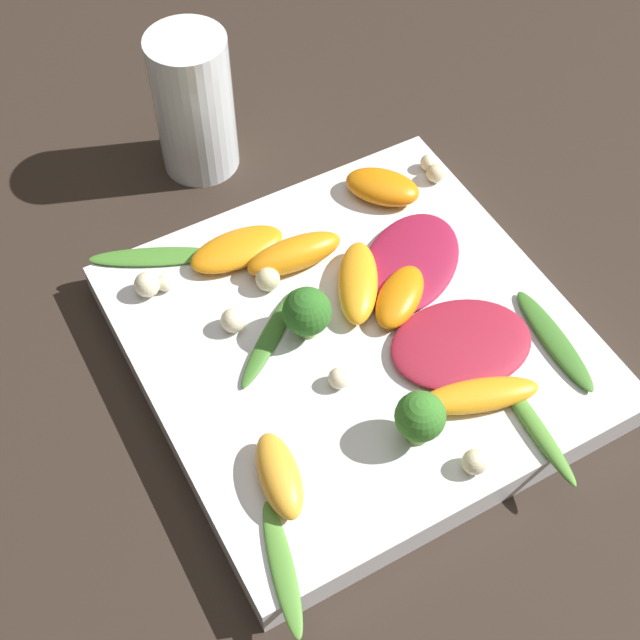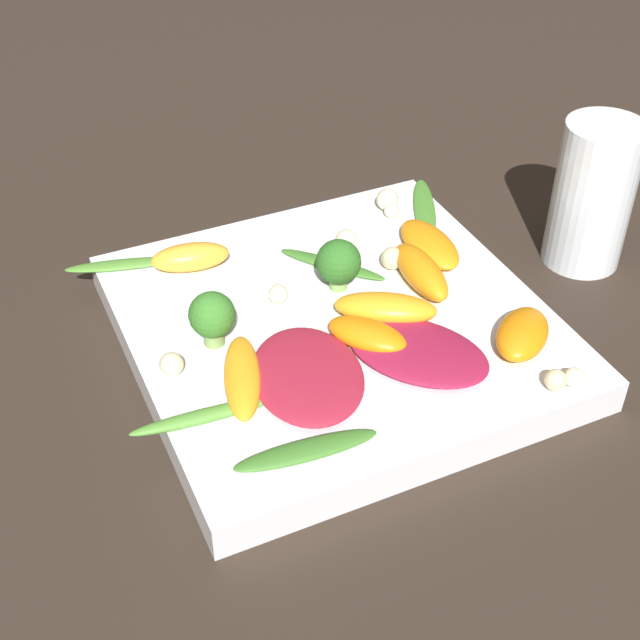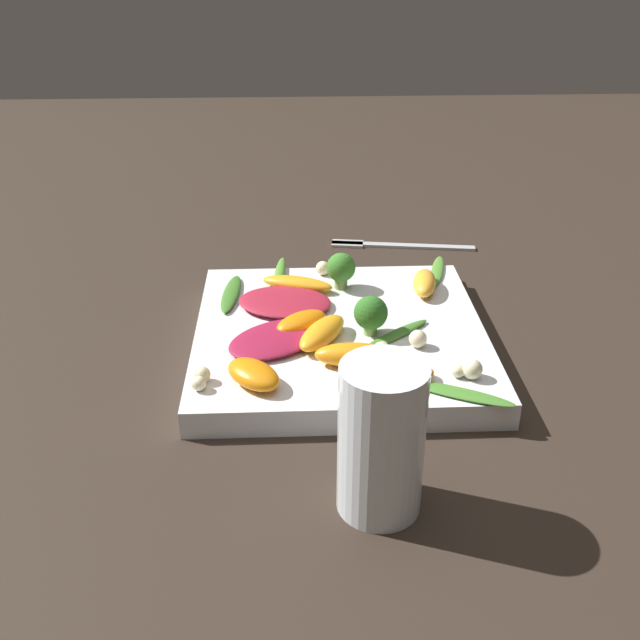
{
  "view_description": "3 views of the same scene",
  "coord_description": "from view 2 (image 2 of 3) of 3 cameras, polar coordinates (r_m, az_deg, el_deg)",
  "views": [
    {
      "loc": [
        0.29,
        -0.19,
        0.51
      ],
      "look_at": [
        -0.02,
        -0.02,
        0.03
      ],
      "focal_mm": 50.0,
      "sensor_mm": 36.0,
      "label": 1
    },
    {
      "loc": [
        0.21,
        0.44,
        0.42
      ],
      "look_at": [
        0.02,
        0.02,
        0.04
      ],
      "focal_mm": 50.0,
      "sensor_mm": 36.0,
      "label": 2
    },
    {
      "loc": [
        -0.64,
        0.05,
        0.38
      ],
      "look_at": [
        0.0,
        0.02,
        0.03
      ],
      "focal_mm": 42.0,
      "sensor_mm": 36.0,
      "label": 3
    }
  ],
  "objects": [
    {
      "name": "broccoli_floret_0",
      "position": [
        0.59,
        -6.92,
        0.23
      ],
      "size": [
        0.03,
        0.03,
        0.04
      ],
      "color": "#7A9E51",
      "rests_on": "plate"
    },
    {
      "name": "broccoli_floret_1",
      "position": [
        0.64,
        1.2,
        3.67
      ],
      "size": [
        0.03,
        0.03,
        0.04
      ],
      "color": "#84AD5B",
      "rests_on": "plate"
    },
    {
      "name": "macadamia_nut_0",
      "position": [
        0.73,
        4.59,
        7.02
      ],
      "size": [
        0.01,
        0.01,
        0.01
      ],
      "color": "beige",
      "rests_on": "plate"
    },
    {
      "name": "orange_segment_0",
      "position": [
        0.65,
        6.48,
        3.1
      ],
      "size": [
        0.03,
        0.07,
        0.02
      ],
      "color": "orange",
      "rests_on": "plate"
    },
    {
      "name": "radicchio_leaf_0",
      "position": [
        0.59,
        6.26,
        -1.99
      ],
      "size": [
        0.11,
        0.12,
        0.01
      ],
      "color": "maroon",
      "rests_on": "plate"
    },
    {
      "name": "drinking_glass",
      "position": [
        0.72,
        17.07,
        7.65
      ],
      "size": [
        0.06,
        0.06,
        0.12
      ],
      "color": "white",
      "rests_on": "ground_plane"
    },
    {
      "name": "arugula_sprig_1",
      "position": [
        0.53,
        -0.89,
        -8.34
      ],
      "size": [
        0.09,
        0.02,
        0.01
      ],
      "color": "#3D7528",
      "rests_on": "plate"
    },
    {
      "name": "orange_segment_2",
      "position": [
        0.69,
        7.01,
        4.85
      ],
      "size": [
        0.04,
        0.07,
        0.01
      ],
      "color": "orange",
      "rests_on": "plate"
    },
    {
      "name": "arugula_sprig_0",
      "position": [
        0.55,
        -7.46,
        -6.11
      ],
      "size": [
        0.09,
        0.02,
        0.01
      ],
      "color": "#518E33",
      "rests_on": "plate"
    },
    {
      "name": "macadamia_nut_6",
      "position": [
        0.67,
        4.64,
        3.96
      ],
      "size": [
        0.02,
        0.02,
        0.02
      ],
      "color": "beige",
      "rests_on": "plate"
    },
    {
      "name": "plate",
      "position": [
        0.63,
        1.01,
        -0.58
      ],
      "size": [
        0.28,
        0.28,
        0.03
      ],
      "color": "white",
      "rests_on": "ground_plane"
    },
    {
      "name": "arugula_sprig_2",
      "position": [
        0.69,
        -12.63,
        3.48
      ],
      "size": [
        0.08,
        0.03,
        0.0
      ],
      "color": "#518E33",
      "rests_on": "plate"
    },
    {
      "name": "macadamia_nut_4",
      "position": [
        0.59,
        15.93,
        -3.54
      ],
      "size": [
        0.01,
        0.01,
        0.01
      ],
      "color": "beige",
      "rests_on": "plate"
    },
    {
      "name": "orange_segment_6",
      "position": [
        0.6,
        3.04,
        -0.97
      ],
      "size": [
        0.06,
        0.06,
        0.02
      ],
      "color": "orange",
      "rests_on": "plate"
    },
    {
      "name": "arugula_sprig_3",
      "position": [
        0.74,
        6.71,
        7.05
      ],
      "size": [
        0.06,
        0.09,
        0.0
      ],
      "color": "#47842D",
      "rests_on": "plate"
    },
    {
      "name": "macadamia_nut_2",
      "position": [
        0.58,
        14.84,
        -3.74
      ],
      "size": [
        0.01,
        0.01,
        0.01
      ],
      "color": "beige",
      "rests_on": "plate"
    },
    {
      "name": "orange_segment_5",
      "position": [
        0.67,
        -8.3,
        4.0
      ],
      "size": [
        0.06,
        0.04,
        0.02
      ],
      "color": "#FCAD33",
      "rests_on": "plate"
    },
    {
      "name": "macadamia_nut_5",
      "position": [
        0.69,
        1.7,
        5.14
      ],
      "size": [
        0.02,
        0.02,
        0.02
      ],
      "color": "beige",
      "rests_on": "plate"
    },
    {
      "name": "orange_segment_4",
      "position": [
        0.61,
        12.82,
        -0.88
      ],
      "size": [
        0.06,
        0.06,
        0.02
      ],
      "color": "orange",
      "rests_on": "plate"
    },
    {
      "name": "arugula_sprig_4",
      "position": [
        0.67,
        0.78,
        3.58
      ],
      "size": [
        0.06,
        0.08,
        0.01
      ],
      "color": "#3D7528",
      "rests_on": "plate"
    },
    {
      "name": "macadamia_nut_3",
      "position": [
        0.74,
        4.32,
        7.7
      ],
      "size": [
        0.02,
        0.02,
        0.02
      ],
      "color": "beige",
      "rests_on": "plate"
    },
    {
      "name": "orange_segment_3",
      "position": [
        0.62,
        4.22,
        0.75
      ],
      "size": [
        0.08,
        0.06,
        0.02
      ],
      "color": "orange",
      "rests_on": "plate"
    },
    {
      "name": "macadamia_nut_7",
      "position": [
        0.58,
        -9.48,
        -2.82
      ],
      "size": [
        0.02,
        0.02,
        0.02
      ],
      "color": "beige",
      "rests_on": "plate"
    },
    {
      "name": "macadamia_nut_1",
      "position": [
        0.63,
        -2.69,
        1.67
      ],
      "size": [
        0.01,
        0.01,
        0.01
      ],
      "color": "beige",
      "rests_on": "plate"
    },
    {
      "name": "radicchio_leaf_1",
      "position": [
        0.57,
        -0.81,
        -3.53
      ],
      "size": [
        0.09,
        0.11,
        0.01
      ],
      "color": "maroon",
      "rests_on": "plate"
    },
    {
      "name": "orange_segment_1",
      "position": [
        0.57,
        -5.0,
        -3.65
      ],
      "size": [
        0.05,
        0.08,
        0.01
      ],
      "color": "orange",
      "rests_on": "plate"
    },
    {
      "name": "ground_plane",
      "position": [
        0.64,
        1.0,
        -1.46
      ],
      "size": [
        2.4,
        2.4,
        0.0
      ],
      "primitive_type": "plane",
      "color": "#2D231C"
    }
  ]
}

